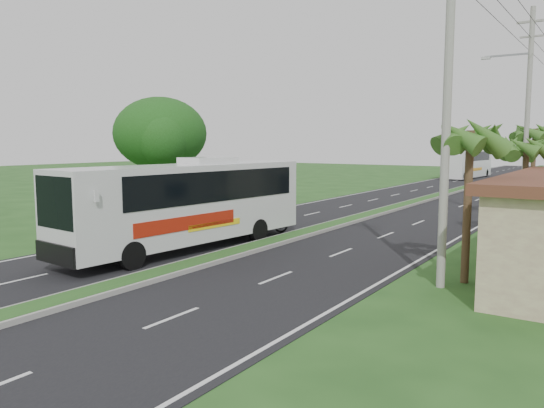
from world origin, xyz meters
The scene contains 14 objects.
ground centered at (0.00, 0.00, 0.00)m, with size 180.00×180.00×0.00m, color #22491B.
road_asphalt centered at (0.00, 20.00, 0.01)m, with size 14.00×160.00×0.02m, color black.
median_strip centered at (0.00, 20.00, 0.10)m, with size 1.20×160.00×0.18m.
lane_edge_left centered at (-6.70, 20.00, 0.00)m, with size 0.12×160.00×0.01m, color silver.
lane_edge_right centered at (6.70, 20.00, 0.00)m, with size 0.12×160.00×0.01m, color silver.
palm_verge_a centered at (9.00, 3.00, 4.74)m, with size 2.40×2.40×5.45m.
palm_verge_b centered at (9.40, 12.00, 4.36)m, with size 2.40×2.40×5.05m.
palm_verge_c centered at (8.80, 19.00, 5.12)m, with size 2.40×2.40×5.85m.
shade_tree centered at (-12.11, 10.02, 5.03)m, with size 6.30×6.00×7.54m.
utility_pole_a centered at (8.50, 2.00, 5.67)m, with size 1.60×0.28×11.00m.
utility_pole_b centered at (8.47, 18.00, 6.26)m, with size 3.20×0.28×12.00m.
coach_bus_main centered at (-2.34, 2.13, 2.18)m, with size 3.58×12.43×3.96m.
coach_bus_far centered at (-3.88, 57.04, 2.00)m, with size 3.50×12.27×3.53m.
motorcyclist centered at (-1.89, 7.65, 0.83)m, with size 2.03×1.03×2.35m.
Camera 1 is at (13.17, -14.80, 4.61)m, focal length 35.00 mm.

